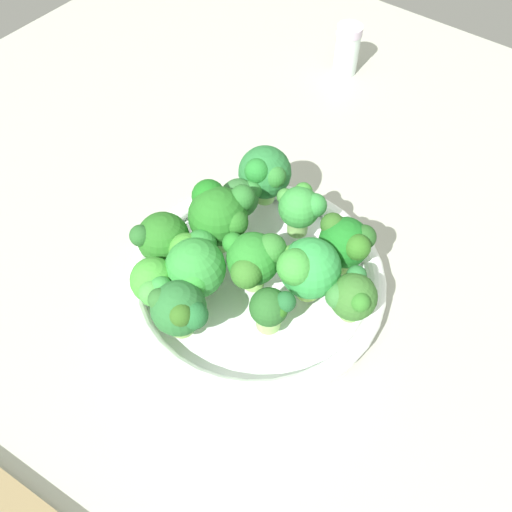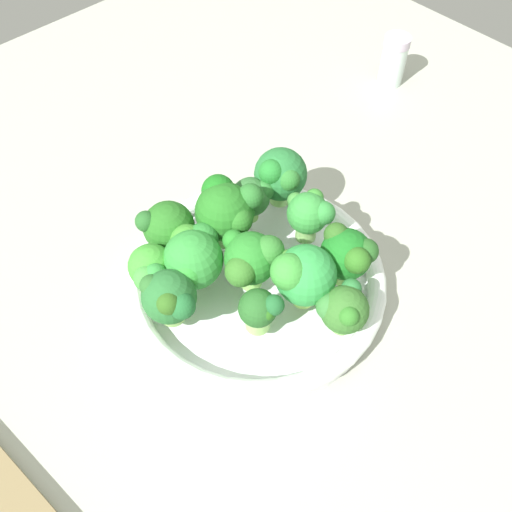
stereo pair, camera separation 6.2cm
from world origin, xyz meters
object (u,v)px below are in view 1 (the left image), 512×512
broccoli_floret_12 (265,173)px  broccoli_floret_0 (180,310)px  broccoli_floret_5 (195,265)px  pepper_shaker (347,49)px  broccoli_floret_3 (161,239)px  broccoli_floret_7 (254,260)px  broccoli_floret_8 (346,242)px  broccoli_floret_11 (307,268)px  broccoli_floret_4 (352,296)px  broccoli_floret_9 (272,308)px  broccoli_floret_2 (220,213)px  broccoli_floret_10 (154,283)px  broccoli_floret_1 (240,198)px  bowl (256,282)px  broccoli_floret_6 (301,207)px

broccoli_floret_12 → broccoli_floret_0: bearing=-77.6°
broccoli_floret_5 → pepper_shaker: bearing=102.7°
broccoli_floret_3 → broccoli_floret_7: 10.68cm
broccoli_floret_8 → broccoli_floret_11: broccoli_floret_11 is taller
broccoli_floret_4 → broccoli_floret_9: 8.22cm
broccoli_floret_2 → broccoli_floret_8: size_ratio=1.21×
broccoli_floret_5 → broccoli_floret_10: broccoli_floret_5 is taller
broccoli_floret_4 → broccoli_floret_12: broccoli_floret_12 is taller
broccoli_floret_9 → pepper_shaker: size_ratio=0.69×
broccoli_floret_11 → broccoli_floret_12: bearing=144.0°
broccoli_floret_7 → broccoli_floret_9: broccoli_floret_7 is taller
broccoli_floret_2 → broccoli_floret_1: bearing=97.4°
broccoli_floret_3 → broccoli_floret_12: (3.39, 14.24, 0.72)cm
broccoli_floret_4 → pepper_shaker: bearing=121.9°
broccoli_floret_0 → broccoli_floret_12: (-4.36, 19.86, 0.61)cm
broccoli_floret_4 → broccoli_floret_11: (-5.19, -0.61, 1.26)cm
bowl → broccoli_floret_9: 8.59cm
broccoli_floret_2 → broccoli_floret_6: broccoli_floret_2 is taller
bowl → broccoli_floret_4: bearing=8.1°
broccoli_floret_0 → broccoli_floret_5: size_ratio=0.91×
broccoli_floret_0 → broccoli_floret_10: size_ratio=1.13×
broccoli_floret_5 → broccoli_floret_11: 11.60cm
broccoli_floret_0 → broccoli_floret_12: bearing=102.4°
broccoli_floret_2 → broccoli_floret_11: 11.56cm
broccoli_floret_10 → broccoli_floret_12: broccoli_floret_12 is taller
bowl → broccoli_floret_12: broccoli_floret_12 is taller
broccoli_floret_3 → broccoli_floret_12: 14.66cm
broccoli_floret_2 → broccoli_floret_4: bearing=1.6°
broccoli_floret_7 → broccoli_floret_1: bearing=136.8°
broccoli_floret_9 → broccoli_floret_12: (-11.23, 13.85, 1.25)cm
broccoli_floret_4 → broccoli_floret_5: 16.45cm
broccoli_floret_1 → bowl: bearing=-39.7°
broccoli_floret_6 → broccoli_floret_8: (6.79, -1.35, 0.13)cm
broccoli_floret_4 → broccoli_floret_9: (-5.66, -5.96, -0.12)cm
broccoli_floret_9 → broccoli_floret_1: bearing=140.4°
broccoli_floret_2 → broccoli_floret_0: bearing=-69.9°
broccoli_floret_9 → broccoli_floret_12: size_ratio=0.72×
broccoli_floret_1 → broccoli_floret_3: broccoli_floret_3 is taller
broccoli_floret_6 → broccoli_floret_9: size_ratio=1.18×
bowl → pepper_shaker: bearing=108.9°
bowl → broccoli_floret_10: (-5.95, -9.48, 5.42)cm
broccoli_floret_2 → broccoli_floret_12: size_ratio=1.08×
broccoli_floret_12 → broccoli_floret_8: bearing=-12.3°
broccoli_floret_9 → bowl: bearing=140.5°
broccoli_floret_1 → broccoli_floret_7: (7.11, -6.69, 1.02)cm
broccoli_floret_5 → broccoli_floret_2: bearing=106.1°
broccoli_floret_7 → pepper_shaker: size_ratio=0.93×
broccoli_floret_9 → broccoli_floret_3: bearing=-178.5°
broccoli_floret_11 → broccoli_floret_12: size_ratio=1.04×
broccoli_floret_11 → broccoli_floret_3: bearing=-159.2°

